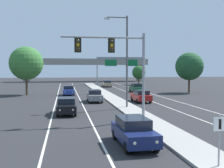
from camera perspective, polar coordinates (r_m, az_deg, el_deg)
The scene contains 20 objects.
median_island at distance 27.30m, azimuth 5.05°, elevation -5.97°, with size 2.40×110.00×0.15m, color #9E9B93.
lane_stripe_oncoming_center at distance 33.43m, azimuth -5.88°, elevation -4.41°, with size 0.14×100.00×0.01m, color silver.
lane_stripe_receding_center at distance 35.30m, azimuth 9.57°, elevation -4.04°, with size 0.14×100.00×0.01m, color silver.
edge_stripe_left at distance 33.38m, azimuth -11.55°, elevation -4.47°, with size 0.14×100.00×0.01m, color silver.
edge_stripe_right at distance 36.51m, azimuth 14.48°, elevation -3.85°, with size 0.14×100.00×0.01m, color silver.
overhead_signal_mast at distance 23.40m, azimuth 1.28°, elevation 5.35°, with size 7.00×0.44×7.20m.
median_sign_post at distance 13.23m, azimuth 20.95°, elevation -9.35°, with size 0.60×0.10×2.20m.
street_lamp_median at distance 31.04m, azimuth 2.65°, elevation 5.73°, with size 2.58×0.28×10.00m.
car_oncoming_navy at distance 16.42m, azimuth 4.42°, elevation -9.45°, with size 1.93×4.51×1.58m.
car_oncoming_black at distance 27.57m, azimuth -9.25°, elevation -4.35°, with size 1.83×4.47×1.58m.
car_oncoming_grey at distance 37.21m, azimuth -3.57°, elevation -2.36°, with size 1.88×4.49×1.58m.
car_oncoming_blue at distance 46.56m, azimuth -8.78°, elevation -1.28°, with size 1.82×4.47×1.58m.
car_receding_red at distance 37.08m, azimuth 5.88°, elevation -2.39°, with size 1.87×4.49×1.58m.
car_receding_green at distance 52.70m, azimuth 4.92°, elevation -0.74°, with size 1.91×4.51×1.58m.
car_receding_tan at distance 66.89m, azimuth -1.03°, elevation 0.10°, with size 1.93×4.51×1.58m.
highway_sign_gantry at distance 75.58m, azimuth 1.88°, elevation 4.51°, with size 13.28×0.42×7.50m.
overpass_bridge at distance 95.80m, azimuth -5.52°, elevation 3.98°, with size 42.40×6.40×7.65m.
tree_far_right_a at distance 74.97m, azimuth 5.46°, elevation 2.36°, with size 3.57×3.57×5.16m.
tree_far_left_b at distance 48.75m, azimuth -16.99°, elevation 4.05°, with size 5.57×5.57×8.06m.
tree_far_right_b at distance 52.88m, azimuth 15.40°, elevation 3.46°, with size 5.05×5.05×7.31m.
Camera 1 is at (-6.83, -8.07, 4.41)m, focal length 45.10 mm.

